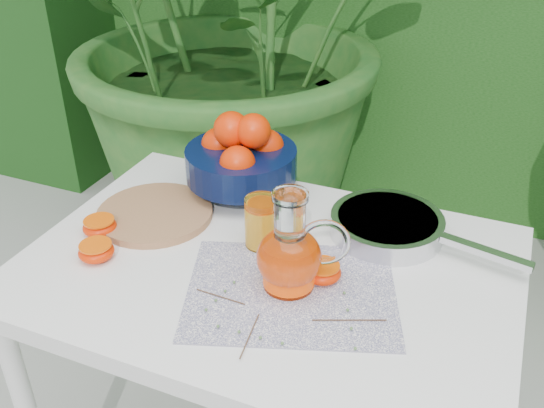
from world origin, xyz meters
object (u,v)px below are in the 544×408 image
at_px(cutting_board, 155,214).
at_px(saute_pan, 388,225).
at_px(juice_pitcher, 290,255).
at_px(white_table, 268,293).
at_px(fruit_bowl, 241,156).

distance_m(cutting_board, saute_pan, 0.53).
bearing_deg(juice_pitcher, white_table, 141.57).
bearing_deg(fruit_bowl, saute_pan, -7.48).
distance_m(fruit_bowl, saute_pan, 0.39).
relative_size(white_table, fruit_bowl, 2.95).
xyz_separation_m(white_table, cutting_board, (-0.31, 0.06, 0.09)).
height_order(cutting_board, saute_pan, saute_pan).
height_order(white_table, fruit_bowl, fruit_bowl).
height_order(white_table, saute_pan, saute_pan).
relative_size(white_table, saute_pan, 2.21).
bearing_deg(cutting_board, saute_pan, 14.80).
relative_size(fruit_bowl, juice_pitcher, 1.64).
bearing_deg(white_table, fruit_bowl, 125.24).
distance_m(cutting_board, fruit_bowl, 0.25).
bearing_deg(fruit_bowl, white_table, -54.76).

